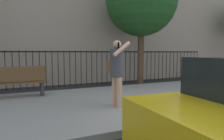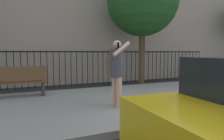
{
  "view_description": "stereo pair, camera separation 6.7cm",
  "coord_description": "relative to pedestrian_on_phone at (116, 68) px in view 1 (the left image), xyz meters",
  "views": [
    {
      "loc": [
        -3.69,
        -3.11,
        1.52
      ],
      "look_at": [
        -1.49,
        1.75,
        1.06
      ],
      "focal_mm": 32.73,
      "sensor_mm": 36.0,
      "label": 1
    },
    {
      "loc": [
        -3.63,
        -3.14,
        1.52
      ],
      "look_at": [
        -1.49,
        1.75,
        1.06
      ],
      "focal_mm": 32.73,
      "sensor_mm": 36.0,
      "label": 2
    }
  ],
  "objects": [
    {
      "name": "street_bench",
      "position": [
        -2.27,
        2.15,
        -0.47
      ],
      "size": [
        1.6,
        0.45,
        0.95
      ],
      "color": "brown",
      "rests_on": "sidewalk"
    },
    {
      "name": "street_tree_mid",
      "position": [
        2.8,
        3.29,
        2.69
      ],
      "size": [
        3.17,
        3.17,
        5.41
      ],
      "color": "#4C3823",
      "rests_on": "ground"
    },
    {
      "name": "pedestrian_on_phone",
      "position": [
        0.0,
        0.0,
        0.0
      ],
      "size": [
        0.49,
        0.69,
        1.67
      ],
      "color": "tan",
      "rests_on": "sidewalk"
    },
    {
      "name": "sidewalk",
      "position": [
        1.49,
        0.73,
        -1.04
      ],
      "size": [
        28.0,
        4.4,
        0.15
      ],
      "primitive_type": "cube",
      "color": "gray",
      "rests_on": "ground"
    },
    {
      "name": "ground_plane",
      "position": [
        1.49,
        -1.47,
        -1.12
      ],
      "size": [
        60.0,
        60.0,
        0.0
      ],
      "primitive_type": "plane",
      "color": "black"
    },
    {
      "name": "iron_fence",
      "position": [
        1.49,
        4.43,
        -0.1
      ],
      "size": [
        12.03,
        0.04,
        1.6
      ],
      "color": "black",
      "rests_on": "ground"
    }
  ]
}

